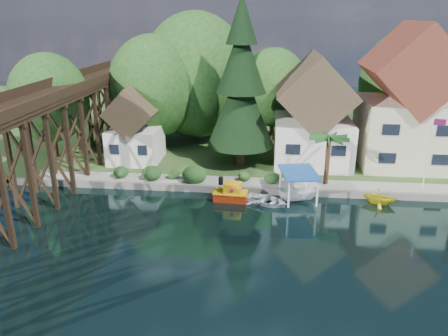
{
  "coord_description": "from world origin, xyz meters",
  "views": [
    {
      "loc": [
        2.45,
        -27.57,
        15.0
      ],
      "look_at": [
        -0.98,
        6.0,
        3.02
      ],
      "focal_mm": 35.0,
      "sensor_mm": 36.0,
      "label": 1
    }
  ],
  "objects_px": {
    "house_center": "(406,106)",
    "palm_tree": "(329,139)",
    "house_left": "(313,118)",
    "tugboat": "(231,193)",
    "shed": "(135,129)",
    "trestle_bridge": "(41,138)",
    "boat_white_a": "(267,199)",
    "conifer": "(241,87)",
    "boat_yellow": "(380,196)",
    "flagpole": "(431,146)",
    "boat_canopy": "(298,188)"
  },
  "relations": [
    {
      "from": "house_center",
      "to": "palm_tree",
      "type": "xyz_separation_m",
      "value": [
        -8.18,
        -6.84,
        -1.74
      ]
    },
    {
      "from": "house_left",
      "to": "tugboat",
      "type": "bearing_deg",
      "value": -127.72
    },
    {
      "from": "shed",
      "to": "palm_tree",
      "type": "xyz_separation_m",
      "value": [
        18.82,
        -4.83,
        0.85
      ]
    },
    {
      "from": "house_center",
      "to": "trestle_bridge",
      "type": "bearing_deg",
      "value": -160.51
    },
    {
      "from": "trestle_bridge",
      "to": "shed",
      "type": "distance_m",
      "value": 10.69
    },
    {
      "from": "boat_white_a",
      "to": "tugboat",
      "type": "bearing_deg",
      "value": 109.67
    },
    {
      "from": "house_center",
      "to": "boat_white_a",
      "type": "height_order",
      "value": "house_center"
    },
    {
      "from": "conifer",
      "to": "boat_white_a",
      "type": "bearing_deg",
      "value": -71.81
    },
    {
      "from": "boat_yellow",
      "to": "trestle_bridge",
      "type": "bearing_deg",
      "value": 112.27
    },
    {
      "from": "flagpole",
      "to": "palm_tree",
      "type": "bearing_deg",
      "value": 177.11
    },
    {
      "from": "tugboat",
      "to": "boat_yellow",
      "type": "height_order",
      "value": "tugboat"
    },
    {
      "from": "house_left",
      "to": "conifer",
      "type": "bearing_deg",
      "value": -168.44
    },
    {
      "from": "tugboat",
      "to": "boat_canopy",
      "type": "distance_m",
      "value": 5.65
    },
    {
      "from": "shed",
      "to": "conifer",
      "type": "relative_size",
      "value": 0.48
    },
    {
      "from": "boat_canopy",
      "to": "trestle_bridge",
      "type": "bearing_deg",
      "value": -175.6
    },
    {
      "from": "shed",
      "to": "boat_yellow",
      "type": "bearing_deg",
      "value": -18.26
    },
    {
      "from": "conifer",
      "to": "boat_white_a",
      "type": "xyz_separation_m",
      "value": [
        2.81,
        -8.54,
        -7.96
      ]
    },
    {
      "from": "shed",
      "to": "flagpole",
      "type": "distance_m",
      "value": 27.73
    },
    {
      "from": "house_left",
      "to": "boat_white_a",
      "type": "height_order",
      "value": "house_left"
    },
    {
      "from": "palm_tree",
      "to": "flagpole",
      "type": "height_order",
      "value": "flagpole"
    },
    {
      "from": "house_left",
      "to": "boat_canopy",
      "type": "distance_m",
      "value": 10.2
    },
    {
      "from": "flagpole",
      "to": "house_center",
      "type": "bearing_deg",
      "value": 91.7
    },
    {
      "from": "trestle_bridge",
      "to": "conifer",
      "type": "xyz_separation_m",
      "value": [
        15.79,
        9.35,
        3.0
      ]
    },
    {
      "from": "house_center",
      "to": "boat_canopy",
      "type": "bearing_deg",
      "value": -138.13
    },
    {
      "from": "boat_yellow",
      "to": "house_left",
      "type": "bearing_deg",
      "value": 47.3
    },
    {
      "from": "house_center",
      "to": "tugboat",
      "type": "xyz_separation_m",
      "value": [
        -16.43,
        -10.11,
        -5.79
      ]
    },
    {
      "from": "shed",
      "to": "conifer",
      "type": "height_order",
      "value": "conifer"
    },
    {
      "from": "house_left",
      "to": "palm_tree",
      "type": "height_order",
      "value": "house_left"
    },
    {
      "from": "shed",
      "to": "house_left",
      "type": "bearing_deg",
      "value": 4.77
    },
    {
      "from": "boat_yellow",
      "to": "shed",
      "type": "bearing_deg",
      "value": 90.42
    },
    {
      "from": "palm_tree",
      "to": "boat_white_a",
      "type": "bearing_deg",
      "value": -144.81
    },
    {
      "from": "palm_tree",
      "to": "boat_canopy",
      "type": "distance_m",
      "value": 5.26
    },
    {
      "from": "trestle_bridge",
      "to": "shed",
      "type": "height_order",
      "value": "trestle_bridge"
    },
    {
      "from": "flagpole",
      "to": "trestle_bridge",
      "type": "bearing_deg",
      "value": -172.8
    },
    {
      "from": "house_left",
      "to": "tugboat",
      "type": "xyz_separation_m",
      "value": [
        -7.43,
        -9.61,
        -4.52
      ]
    },
    {
      "from": "shed",
      "to": "boat_white_a",
      "type": "relative_size",
      "value": 2.1
    },
    {
      "from": "boat_white_a",
      "to": "boat_canopy",
      "type": "relative_size",
      "value": 0.83
    },
    {
      "from": "shed",
      "to": "palm_tree",
      "type": "distance_m",
      "value": 19.45
    },
    {
      "from": "shed",
      "to": "boat_white_a",
      "type": "bearing_deg",
      "value": -32.05
    },
    {
      "from": "boat_white_a",
      "to": "shed",
      "type": "bearing_deg",
      "value": 85.31
    },
    {
      "from": "palm_tree",
      "to": "boat_canopy",
      "type": "relative_size",
      "value": 1.06
    },
    {
      "from": "house_left",
      "to": "shed",
      "type": "height_order",
      "value": "house_left"
    },
    {
      "from": "conifer",
      "to": "palm_tree",
      "type": "height_order",
      "value": "conifer"
    },
    {
      "from": "house_left",
      "to": "tugboat",
      "type": "height_order",
      "value": "house_left"
    },
    {
      "from": "flagpole",
      "to": "boat_canopy",
      "type": "bearing_deg",
      "value": -167.54
    },
    {
      "from": "shed",
      "to": "boat_yellow",
      "type": "relative_size",
      "value": 2.88
    },
    {
      "from": "trestle_bridge",
      "to": "boat_yellow",
      "type": "relative_size",
      "value": 16.19
    },
    {
      "from": "shed",
      "to": "tugboat",
      "type": "bearing_deg",
      "value": -37.48
    },
    {
      "from": "palm_tree",
      "to": "boat_white_a",
      "type": "height_order",
      "value": "palm_tree"
    },
    {
      "from": "trestle_bridge",
      "to": "shed",
      "type": "xyz_separation_m",
      "value": [
        5.0,
        9.33,
        -1.52
      ]
    }
  ]
}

